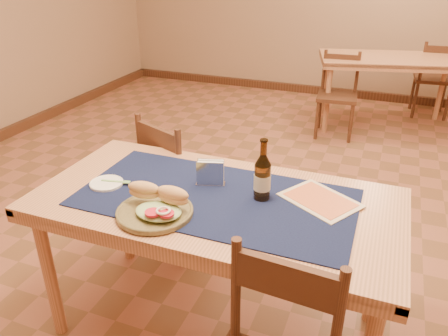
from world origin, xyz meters
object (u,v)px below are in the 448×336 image
(beer_bottle, at_px, (262,177))
(napkin_holder, at_px, (210,173))
(chair_main_far, at_px, (180,181))
(sandwich_plate, at_px, (156,207))
(back_table, at_px, (391,65))
(main_table, at_px, (216,214))

(beer_bottle, xyz_separation_m, napkin_holder, (-0.26, 0.04, -0.05))
(chair_main_far, height_order, napkin_holder, chair_main_far)
(beer_bottle, height_order, napkin_holder, beer_bottle)
(chair_main_far, relative_size, sandwich_plate, 2.82)
(back_table, distance_m, chair_main_far, 2.97)
(chair_main_far, xyz_separation_m, napkin_holder, (0.40, -0.46, 0.35))
(chair_main_far, bearing_deg, sandwich_plate, -69.25)
(napkin_holder, bearing_deg, beer_bottle, -8.62)
(back_table, distance_m, beer_bottle, 3.29)
(main_table, height_order, beer_bottle, beer_bottle)
(main_table, bearing_deg, beer_bottle, 18.04)
(back_table, xyz_separation_m, sandwich_plate, (-0.79, -3.54, 0.12))
(sandwich_plate, bearing_deg, main_table, 51.79)
(main_table, bearing_deg, napkin_holder, 123.62)
(beer_bottle, bearing_deg, sandwich_plate, -142.28)
(chair_main_far, bearing_deg, back_table, 68.49)
(main_table, distance_m, sandwich_plate, 0.30)
(beer_bottle, bearing_deg, napkin_holder, 171.38)
(main_table, height_order, sandwich_plate, sandwich_plate)
(sandwich_plate, relative_size, beer_bottle, 1.14)
(beer_bottle, bearing_deg, main_table, -161.96)
(chair_main_far, distance_m, beer_bottle, 0.92)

